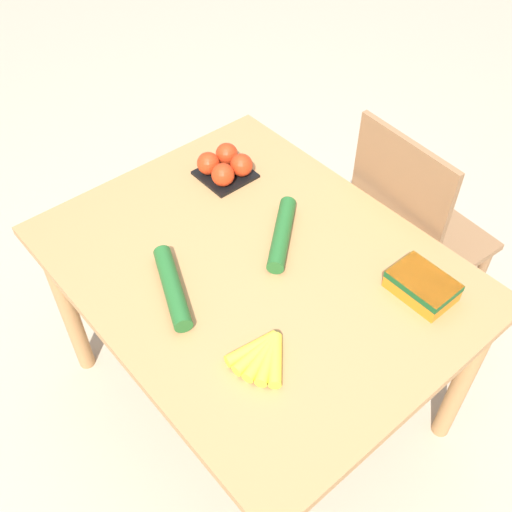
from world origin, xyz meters
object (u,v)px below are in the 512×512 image
(cucumber_far, at_px, (172,287))
(chair, at_px, (410,236))
(tomato_pack, at_px, (225,166))
(banana_bunch, at_px, (263,355))
(cucumber_near, at_px, (282,234))
(carrot_bag, at_px, (423,285))

(cucumber_far, bearing_deg, chair, 79.91)
(tomato_pack, bearing_deg, banana_bunch, -31.03)
(chair, relative_size, banana_bunch, 5.96)
(banana_bunch, bearing_deg, chair, 101.15)
(banana_bunch, distance_m, cucumber_near, 0.42)
(cucumber_far, bearing_deg, cucumber_near, 83.73)
(tomato_pack, distance_m, cucumber_near, 0.35)
(tomato_pack, xyz_separation_m, cucumber_near, (0.34, -0.06, -0.02))
(cucumber_far, bearing_deg, banana_bunch, 8.47)
(banana_bunch, bearing_deg, cucumber_near, 131.55)
(carrot_bag, bearing_deg, cucumber_near, -159.35)
(cucumber_far, bearing_deg, tomato_pack, 125.69)
(carrot_bag, height_order, cucumber_far, carrot_bag)
(carrot_bag, relative_size, cucumber_far, 0.63)
(tomato_pack, relative_size, carrot_bag, 0.94)
(chair, bearing_deg, carrot_bag, 131.89)
(chair, height_order, cucumber_far, chair)
(cucumber_near, bearing_deg, chair, 77.27)
(tomato_pack, distance_m, carrot_bag, 0.75)
(carrot_bag, distance_m, cucumber_near, 0.43)
(carrot_bag, bearing_deg, cucumber_far, -130.43)
(banana_bunch, bearing_deg, cucumber_far, -171.53)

